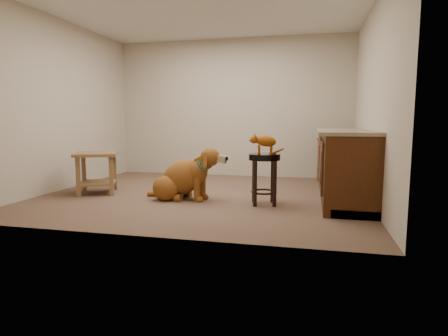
% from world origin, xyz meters
% --- Properties ---
extents(floor, '(4.50, 4.00, 0.01)m').
position_xyz_m(floor, '(0.00, 0.00, 0.00)').
color(floor, brown).
rests_on(floor, ground).
extents(room_shell, '(4.54, 4.04, 2.62)m').
position_xyz_m(room_shell, '(0.00, 0.00, 1.68)').
color(room_shell, '#BFB19A').
rests_on(room_shell, ground).
extents(cabinet_run, '(0.70, 2.56, 0.94)m').
position_xyz_m(cabinet_run, '(1.94, 0.30, 0.44)').
color(cabinet_run, '#401F0B').
rests_on(cabinet_run, ground).
extents(padded_stool, '(0.40, 0.40, 0.65)m').
position_xyz_m(padded_stool, '(0.93, -0.42, 0.46)').
color(padded_stool, black).
rests_on(padded_stool, ground).
extents(wood_stool, '(0.51, 0.51, 0.76)m').
position_xyz_m(wood_stool, '(1.85, 1.61, 0.40)').
color(wood_stool, brown).
rests_on(wood_stool, ground).
extents(side_table, '(0.77, 0.77, 0.60)m').
position_xyz_m(side_table, '(-1.55, -0.23, 0.40)').
color(side_table, brown).
rests_on(side_table, ground).
extents(golden_retriever, '(1.20, 0.62, 0.76)m').
position_xyz_m(golden_retriever, '(-0.18, -0.34, 0.29)').
color(golden_retriever, brown).
rests_on(golden_retriever, ground).
extents(tabby_kitten, '(0.43, 0.24, 0.28)m').
position_xyz_m(tabby_kitten, '(0.92, -0.42, 0.80)').
color(tabby_kitten, '#96470F').
rests_on(tabby_kitten, padded_stool).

